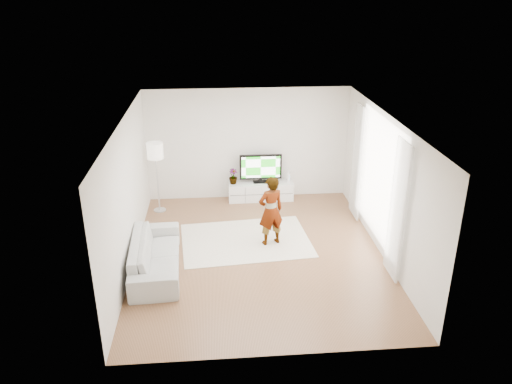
{
  "coord_description": "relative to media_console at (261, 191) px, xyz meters",
  "views": [
    {
      "loc": [
        -0.81,
        -8.83,
        5.14
      ],
      "look_at": [
        -0.02,
        0.4,
        1.21
      ],
      "focal_mm": 35.0,
      "sensor_mm": 36.0,
      "label": 1
    }
  ],
  "objects": [
    {
      "name": "ceiling",
      "position": [
        -0.3,
        -2.76,
        2.57
      ],
      "size": [
        6.0,
        6.0,
        0.0
      ],
      "primitive_type": "plane",
      "color": "white",
      "rests_on": "wall_back"
    },
    {
      "name": "wall_back",
      "position": [
        -0.3,
        0.24,
        1.17
      ],
      "size": [
        5.0,
        0.02,
        2.8
      ],
      "primitive_type": "cube",
      "color": "silver",
      "rests_on": "floor"
    },
    {
      "name": "floor_lamp",
      "position": [
        -2.5,
        -0.46,
        1.22
      ],
      "size": [
        0.38,
        0.38,
        1.71
      ],
      "color": "silver",
      "rests_on": "floor"
    },
    {
      "name": "wall_left",
      "position": [
        -2.8,
        -2.76,
        1.17
      ],
      "size": [
        0.02,
        6.0,
        2.8
      ],
      "primitive_type": "cube",
      "color": "silver",
      "rests_on": "floor"
    },
    {
      "name": "rug",
      "position": [
        -0.53,
        -2.16,
        -0.22
      ],
      "size": [
        2.85,
        2.16,
        0.01
      ],
      "primitive_type": "cube",
      "rotation": [
        0.0,
        0.0,
        0.09
      ],
      "color": "#EEE3CA",
      "rests_on": "floor"
    },
    {
      "name": "media_console",
      "position": [
        0.0,
        0.0,
        0.0
      ],
      "size": [
        1.63,
        0.46,
        0.46
      ],
      "color": "white",
      "rests_on": "floor"
    },
    {
      "name": "curtain_far",
      "position": [
        2.1,
        -1.16,
        1.12
      ],
      "size": [
        0.04,
        0.7,
        2.6
      ],
      "primitive_type": "cube",
      "color": "white",
      "rests_on": "floor"
    },
    {
      "name": "floor",
      "position": [
        -0.3,
        -2.76,
        -0.23
      ],
      "size": [
        6.0,
        6.0,
        0.0
      ],
      "primitive_type": "plane",
      "color": "#946242",
      "rests_on": "ground"
    },
    {
      "name": "sofa",
      "position": [
        -2.32,
        -3.19,
        0.1
      ],
      "size": [
        1.0,
        2.29,
        0.66
      ],
      "primitive_type": "imported",
      "rotation": [
        0.0,
        0.0,
        1.62
      ],
      "color": "#B8B8B3",
      "rests_on": "floor"
    },
    {
      "name": "curtain_near",
      "position": [
        2.1,
        -3.76,
        1.12
      ],
      "size": [
        0.04,
        0.7,
        2.6
      ],
      "primitive_type": "cube",
      "color": "white",
      "rests_on": "floor"
    },
    {
      "name": "potted_plant",
      "position": [
        -0.69,
        0.0,
        0.42
      ],
      "size": [
        0.27,
        0.27,
        0.38
      ],
      "primitive_type": "imported",
      "rotation": [
        0.0,
        0.0,
        0.34
      ],
      "color": "#3F7238",
      "rests_on": "media_console"
    },
    {
      "name": "wall_front",
      "position": [
        -0.3,
        -5.76,
        1.17
      ],
      "size": [
        5.0,
        0.02,
        2.8
      ],
      "primitive_type": "cube",
      "color": "silver",
      "rests_on": "floor"
    },
    {
      "name": "window",
      "position": [
        2.18,
        -2.46,
        1.22
      ],
      "size": [
        0.01,
        2.6,
        2.5
      ],
      "primitive_type": "cube",
      "color": "white",
      "rests_on": "wall_right"
    },
    {
      "name": "wall_right",
      "position": [
        2.2,
        -2.76,
        1.17
      ],
      "size": [
        0.02,
        6.0,
        2.8
      ],
      "primitive_type": "cube",
      "color": "silver",
      "rests_on": "floor"
    },
    {
      "name": "television",
      "position": [
        0.0,
        0.03,
        0.63
      ],
      "size": [
        1.05,
        0.21,
        0.73
      ],
      "color": "black",
      "rests_on": "media_console"
    },
    {
      "name": "player",
      "position": [
        -0.01,
        -2.33,
        0.54
      ],
      "size": [
        0.64,
        0.52,
        1.51
      ],
      "primitive_type": "imported",
      "rotation": [
        0.0,
        0.0,
        3.47
      ],
      "color": "#334772",
      "rests_on": "rug"
    },
    {
      "name": "game_console",
      "position": [
        0.71,
        -0.0,
        0.35
      ],
      "size": [
        0.09,
        0.18,
        0.24
      ],
      "rotation": [
        0.0,
        0.0,
        -0.18
      ],
      "color": "white",
      "rests_on": "media_console"
    }
  ]
}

